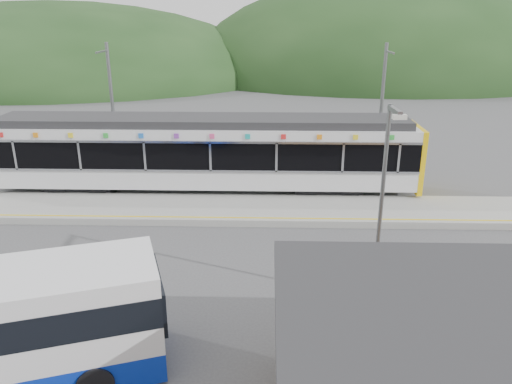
{
  "coord_description": "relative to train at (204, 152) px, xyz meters",
  "views": [
    {
      "loc": [
        1.26,
        -17.24,
        8.38
      ],
      "look_at": [
        0.74,
        1.0,
        1.81
      ],
      "focal_mm": 35.0,
      "sensor_mm": 36.0,
      "label": 1
    }
  ],
  "objects": [
    {
      "name": "hills",
      "position": [
        8.11,
        -0.71,
        -2.06
      ],
      "size": [
        146.0,
        149.0,
        26.0
      ],
      "color": "#1E3D19",
      "rests_on": "ground"
    },
    {
      "name": "catenary_mast_east",
      "position": [
        8.92,
        2.56,
        1.58
      ],
      "size": [
        0.18,
        1.8,
        7.0
      ],
      "color": "slate",
      "rests_on": "ground"
    },
    {
      "name": "station_shelter",
      "position": [
        7.91,
        -15.0,
        -0.51
      ],
      "size": [
        9.2,
        6.2,
        3.0
      ],
      "color": "brown",
      "rests_on": "ground"
    },
    {
      "name": "lamp_post",
      "position": [
        6.41,
        -9.84,
        1.56
      ],
      "size": [
        0.36,
        1.07,
        6.08
      ],
      "rotation": [
        0.0,
        0.0,
        0.04
      ],
      "color": "slate",
      "rests_on": "ground"
    },
    {
      "name": "platform",
      "position": [
        1.92,
        -2.7,
        -1.91
      ],
      "size": [
        26.0,
        3.2,
        0.3
      ],
      "primitive_type": "cube",
      "color": "#9E9E99",
      "rests_on": "ground"
    },
    {
      "name": "train",
      "position": [
        0.0,
        0.0,
        0.0
      ],
      "size": [
        20.44,
        3.01,
        3.74
      ],
      "color": "black",
      "rests_on": "ground"
    },
    {
      "name": "catenary_mast_west",
      "position": [
        -5.08,
        2.56,
        1.58
      ],
      "size": [
        0.18,
        1.8,
        7.0
      ],
      "color": "slate",
      "rests_on": "ground"
    },
    {
      "name": "ground",
      "position": [
        1.92,
        -6.0,
        -2.06
      ],
      "size": [
        120.0,
        120.0,
        0.0
      ],
      "primitive_type": "plane",
      "color": "#4C4C4F",
      "rests_on": "ground"
    },
    {
      "name": "yellow_line",
      "position": [
        1.92,
        -4.0,
        -1.76
      ],
      "size": [
        26.0,
        0.1,
        0.01
      ],
      "primitive_type": "cube",
      "color": "yellow",
      "rests_on": "platform"
    }
  ]
}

